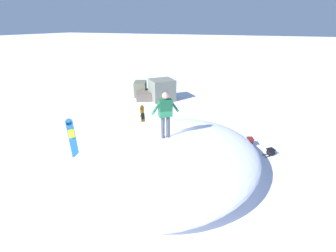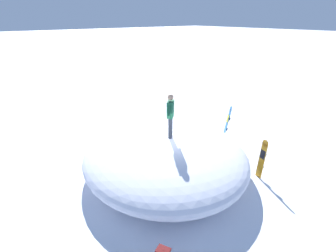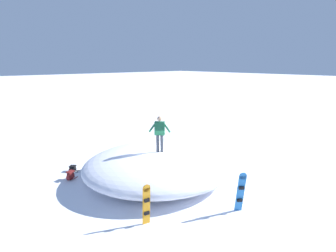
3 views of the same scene
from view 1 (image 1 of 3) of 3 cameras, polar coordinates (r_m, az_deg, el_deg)
name	(u,v)px [view 1 (image 1 of 3)]	position (r m, az deg, el deg)	size (l,w,h in m)	color
ground	(157,172)	(9.02, -2.67, -11.49)	(240.00, 240.00, 0.00)	white
snow_mound	(168,157)	(8.56, 0.01, -7.80)	(7.36, 6.31, 1.45)	white
snowboarder_standing	(165,112)	(7.97, -0.66, 3.44)	(0.75, 0.83, 1.71)	#333842
snowboard_primary_upright	(72,137)	(10.46, -22.92, -2.62)	(0.41, 0.41, 1.69)	#2672BF
snowboard_secondary_upright	(143,119)	(11.71, -6.33, 1.72)	(0.30, 0.21, 1.57)	orange
backpack_near	(271,152)	(10.94, 24.35, -5.95)	(0.52, 0.55, 0.31)	black
backpack_far	(250,142)	(11.29, 19.82, -3.79)	(0.64, 0.47, 0.45)	maroon
rock_outcrop	(154,91)	(17.43, -3.57, 8.72)	(2.39, 3.81, 1.57)	#5C5F4D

